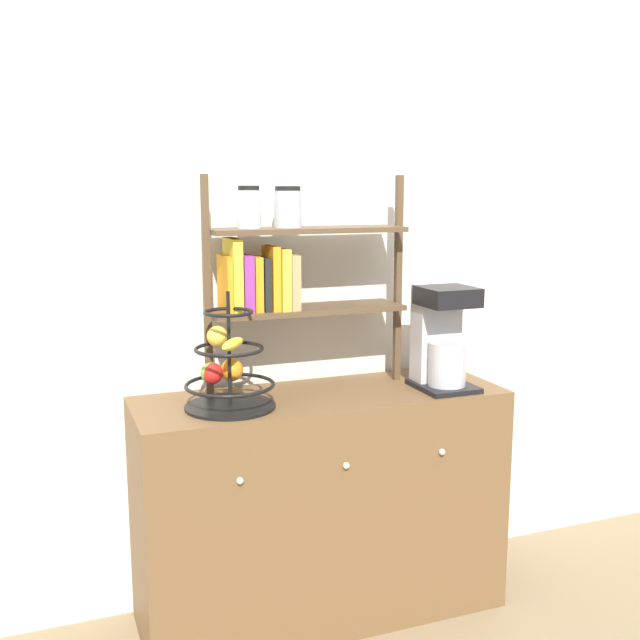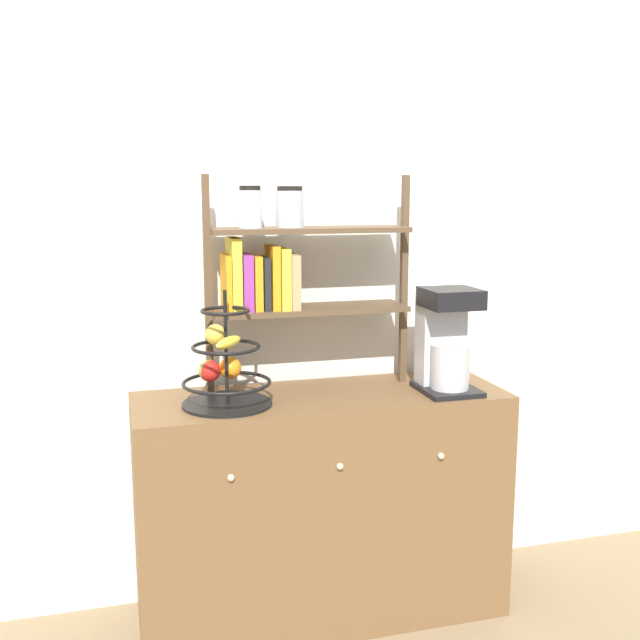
{
  "view_description": "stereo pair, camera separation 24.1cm",
  "coord_description": "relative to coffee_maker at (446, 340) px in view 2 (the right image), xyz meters",
  "views": [
    {
      "loc": [
        -0.92,
        -2.15,
        1.54
      ],
      "look_at": [
        -0.0,
        0.22,
        1.09
      ],
      "focal_mm": 42.0,
      "sensor_mm": 36.0,
      "label": 1
    },
    {
      "loc": [
        -0.69,
        -2.22,
        1.54
      ],
      "look_at": [
        -0.0,
        0.22,
        1.09
      ],
      "focal_mm": 42.0,
      "sensor_mm": 36.0,
      "label": 2
    }
  ],
  "objects": [
    {
      "name": "sideboard",
      "position": [
        -0.44,
        0.06,
        -0.6
      ],
      "size": [
        1.31,
        0.46,
        0.83
      ],
      "color": "brown",
      "rests_on": "ground_plane"
    },
    {
      "name": "shelf_hutch",
      "position": [
        -0.56,
        0.16,
        0.26
      ],
      "size": [
        0.74,
        0.2,
        0.76
      ],
      "color": "brown",
      "rests_on": "sideboard"
    },
    {
      "name": "coffee_maker",
      "position": [
        0.0,
        0.0,
        0.0
      ],
      "size": [
        0.19,
        0.23,
        0.37
      ],
      "color": "black",
      "rests_on": "sideboard"
    },
    {
      "name": "fruit_stand",
      "position": [
        -0.79,
        0.03,
        -0.06
      ],
      "size": [
        0.3,
        0.3,
        0.39
      ],
      "color": "black",
      "rests_on": "sideboard"
    },
    {
      "name": "wall_back",
      "position": [
        -0.44,
        0.33,
        0.29
      ],
      "size": [
        7.0,
        0.05,
        2.6
      ],
      "primitive_type": "cube",
      "color": "silver",
      "rests_on": "ground_plane"
    }
  ]
}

